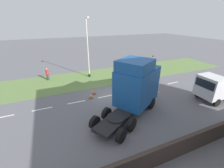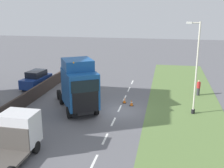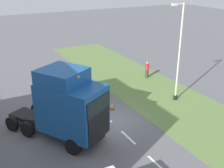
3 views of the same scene
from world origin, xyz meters
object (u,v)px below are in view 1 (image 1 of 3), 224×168
at_px(lamp_post, 88,51).
at_px(traffic_cone_trailing, 91,96).
at_px(flatbed_truck, 213,88).
at_px(lorry_cab, 136,86).
at_px(pedestrian, 47,74).
at_px(traffic_cone_lead, 94,92).

height_order(lamp_post, traffic_cone_trailing, lamp_post).
bearing_deg(flatbed_truck, lorry_cab, 79.58).
height_order(lamp_post, pedestrian, lamp_post).
bearing_deg(traffic_cone_trailing, pedestrian, -151.70).
bearing_deg(traffic_cone_lead, lorry_cab, 29.47).
bearing_deg(flatbed_truck, traffic_cone_lead, 61.09).
distance_m(lorry_cab, traffic_cone_lead, 5.54).
height_order(lamp_post, traffic_cone_lead, lamp_post).
xyz_separation_m(lorry_cab, lamp_post, (-10.07, -1.51, 1.33)).
bearing_deg(lorry_cab, pedestrian, -177.96).
relative_size(lorry_cab, flatbed_truck, 1.41).
xyz_separation_m(lorry_cab, traffic_cone_lead, (-4.45, -2.52, -2.14)).
bearing_deg(pedestrian, traffic_cone_trailing, 28.30).
relative_size(lamp_post, pedestrian, 4.76).
bearing_deg(flatbed_truck, lamp_post, 40.28).
relative_size(traffic_cone_lead, traffic_cone_trailing, 1.00).
height_order(lorry_cab, traffic_cone_trailing, lorry_cab).
bearing_deg(traffic_cone_lead, lamp_post, 169.86).
distance_m(lamp_post, traffic_cone_lead, 6.68).
relative_size(lorry_cab, traffic_cone_trailing, 12.60).
xyz_separation_m(flatbed_truck, traffic_cone_trailing, (-5.27, -11.22, -1.15)).
xyz_separation_m(flatbed_truck, pedestrian, (-12.70, -15.22, -0.60)).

